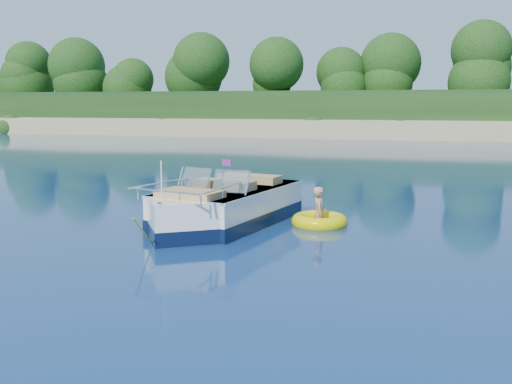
% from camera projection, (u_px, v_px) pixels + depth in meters
% --- Properties ---
extents(ground, '(160.00, 160.00, 0.00)m').
position_uv_depth(ground, '(349.00, 237.00, 12.45)').
color(ground, '#091941').
rests_on(ground, ground).
extents(shoreline, '(170.00, 59.00, 6.00)m').
position_uv_depth(shoreline, '(406.00, 119.00, 72.97)').
color(shoreline, tan).
rests_on(shoreline, ground).
extents(treeline, '(150.00, 7.12, 8.19)m').
position_uv_depth(treeline, '(404.00, 73.00, 50.61)').
color(treeline, black).
rests_on(treeline, ground).
extents(motorboat, '(2.90, 5.89, 1.98)m').
position_uv_depth(motorboat, '(221.00, 210.00, 13.51)').
color(motorboat, white).
rests_on(motorboat, ground).
extents(tow_tube, '(1.73, 1.73, 0.35)m').
position_uv_depth(tow_tube, '(319.00, 221.00, 13.64)').
color(tow_tube, '#EDD700').
rests_on(tow_tube, ground).
extents(boy, '(0.46, 0.76, 1.40)m').
position_uv_depth(boy, '(319.00, 225.00, 13.62)').
color(boy, tan).
rests_on(boy, ground).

